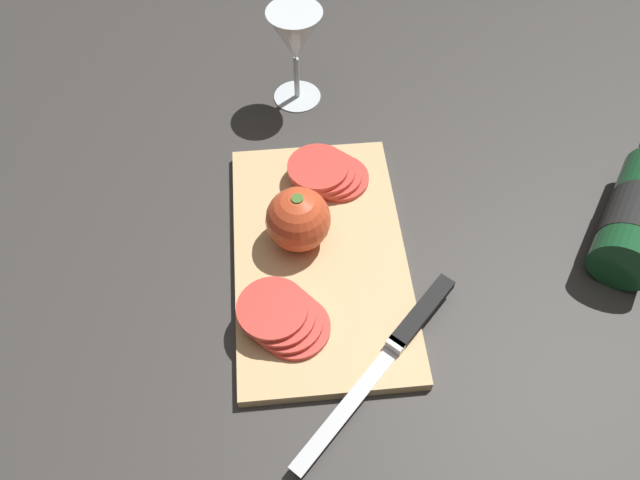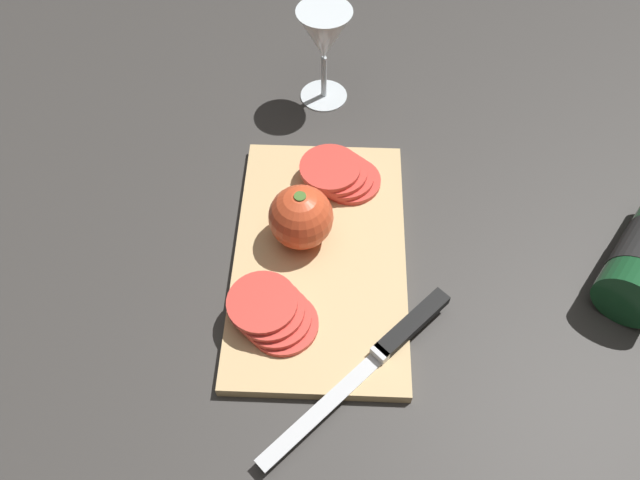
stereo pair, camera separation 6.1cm
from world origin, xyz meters
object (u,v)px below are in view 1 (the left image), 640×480
(wine_glass, at_px, (292,40))
(tomato_slice_stack_near, at_px, (284,318))
(whole_tomato, at_px, (298,219))
(knife, at_px, (410,328))
(tomato_slice_stack_far, at_px, (328,173))

(wine_glass, relative_size, tomato_slice_stack_near, 1.42)
(tomato_slice_stack_near, bearing_deg, whole_tomato, 167.67)
(knife, xyz_separation_m, tomato_slice_stack_far, (-0.25, -0.07, 0.01))
(wine_glass, height_order, tomato_slice_stack_near, wine_glass)
(whole_tomato, bearing_deg, knife, 39.34)
(tomato_slice_stack_near, xyz_separation_m, tomato_slice_stack_far, (-0.22, 0.08, 0.00))
(knife, relative_size, tomato_slice_stack_near, 2.05)
(whole_tomato, bearing_deg, wine_glass, 177.21)
(tomato_slice_stack_near, relative_size, tomato_slice_stack_far, 0.96)
(tomato_slice_stack_far, bearing_deg, whole_tomato, -26.53)
(tomato_slice_stack_near, distance_m, tomato_slice_stack_far, 0.24)
(whole_tomato, height_order, tomato_slice_stack_far, whole_tomato)
(wine_glass, bearing_deg, whole_tomato, -2.79)
(whole_tomato, xyz_separation_m, tomato_slice_stack_near, (0.13, -0.03, -0.03))
(whole_tomato, bearing_deg, tomato_slice_stack_far, 153.47)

